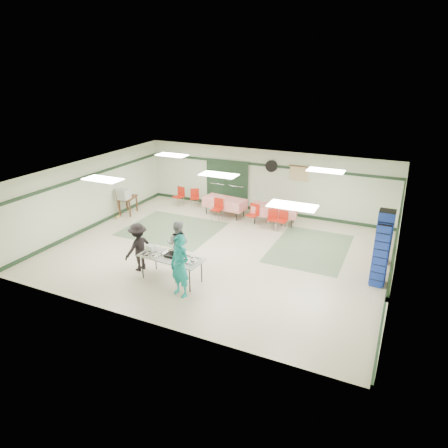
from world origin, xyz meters
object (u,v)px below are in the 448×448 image
at_px(dining_table_a, 275,210).
at_px(dining_table_b, 225,203).
at_px(chair_a, 273,217).
at_px(chair_b, 253,212).
at_px(chair_d, 218,207).
at_px(chair_loose_b, 180,194).
at_px(crate_stack_blue_a, 382,248).
at_px(chair_loose_a, 195,196).
at_px(volunteer_teal, 180,266).
at_px(printer_table, 128,199).
at_px(office_printer, 123,194).
at_px(crate_stack_red, 384,245).
at_px(chair_c, 283,219).
at_px(volunteer_grey, 178,244).
at_px(crate_stack_blue_b, 381,255).
at_px(broom, 118,203).
at_px(volunteer_dark, 138,247).
at_px(serving_table, 171,258).

distance_m(dining_table_a, dining_table_b, 2.20).
relative_size(dining_table_a, chair_a, 2.33).
height_order(chair_b, chair_d, chair_d).
relative_size(chair_loose_b, crate_stack_blue_a, 0.39).
relative_size(dining_table_b, chair_a, 2.35).
height_order(dining_table_a, chair_a, chair_a).
bearing_deg(chair_b, chair_loose_a, 172.77).
relative_size(dining_table_b, chair_loose_b, 2.13).
distance_m(dining_table_a, crate_stack_blue_a, 5.41).
distance_m(volunteer_teal, crate_stack_blue_a, 5.72).
xyz_separation_m(printer_table, office_printer, (-0.00, -0.27, 0.31)).
bearing_deg(crate_stack_red, chair_c, 161.87).
xyz_separation_m(volunteer_grey, dining_table_b, (-0.65, 4.87, -0.21)).
distance_m(crate_stack_blue_b, broom, 10.47).
height_order(volunteer_teal, volunteer_dark, volunteer_teal).
relative_size(serving_table, dining_table_b, 1.06).
relative_size(volunteer_dark, dining_table_a, 0.82).
relative_size(volunteer_teal, chair_b, 2.00).
height_order(dining_table_a, printer_table, dining_table_a).
relative_size(dining_table_b, office_printer, 3.60).
bearing_deg(chair_loose_a, crate_stack_red, -43.60).
bearing_deg(crate_stack_blue_b, volunteer_dark, -162.74).
height_order(volunteer_teal, broom, volunteer_teal).
relative_size(chair_a, office_printer, 1.53).
distance_m(volunteer_teal, office_printer, 7.04).
relative_size(dining_table_a, chair_loose_a, 2.25).
distance_m(volunteer_grey, chair_c, 4.77).
relative_size(volunteer_teal, crate_stack_red, 1.49).
relative_size(volunteer_grey, chair_c, 1.98).
distance_m(chair_loose_b, office_printer, 2.60).
bearing_deg(crate_stack_red, broom, -178.23).
height_order(volunteer_dark, broom, volunteer_dark).
height_order(chair_b, crate_stack_blue_a, crate_stack_blue_a).
relative_size(chair_a, crate_stack_red, 0.67).
bearing_deg(broom, crate_stack_blue_a, -10.75).
bearing_deg(crate_stack_red, serving_table, -144.81).
relative_size(volunteer_grey, chair_b, 1.74).
relative_size(chair_b, printer_table, 0.90).
bearing_deg(broom, crate_stack_blue_b, -11.50).
height_order(dining_table_a, chair_loose_b, chair_loose_b).
relative_size(serving_table, dining_table_a, 1.07).
relative_size(volunteer_dark, crate_stack_blue_a, 0.68).
bearing_deg(broom, chair_loose_b, 52.87).
bearing_deg(office_printer, chair_b, 9.27).
distance_m(serving_table, office_printer, 6.15).
height_order(chair_d, chair_loose_a, chair_d).
distance_m(volunteer_dark, office_printer, 5.13).
relative_size(chair_a, chair_c, 1.02).
xyz_separation_m(crate_stack_red, office_printer, (-10.30, -0.02, 0.36)).
distance_m(chair_b, printer_table, 5.45).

